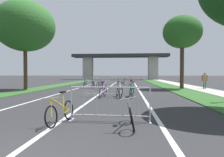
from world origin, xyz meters
TOP-DOWN VIEW (x-y plane):
  - grass_verge_left at (-6.47, 23.04)m, footprint 2.18×56.31m
  - grass_verge_right at (6.47, 23.04)m, footprint 2.18×56.31m
  - sidewalk_path_right at (8.56, 23.04)m, footprint 2.01×56.31m
  - lane_stripe_center at (0.00, 16.29)m, footprint 0.14×32.58m
  - lane_stripe_right_lane at (2.96, 16.29)m, footprint 0.14×32.58m
  - lane_stripe_left_lane at (-2.96, 16.29)m, footprint 0.14×32.58m
  - overpass_bridge at (0.00, 46.54)m, footprint 23.35×3.93m
  - tree_left_cypress_far at (-6.92, 14.21)m, footprint 5.14×5.14m
  - tree_right_oak_near at (7.05, 16.67)m, footprint 3.58×3.58m
  - crowd_barrier_nearest at (1.48, 3.43)m, footprint 2.46×0.52m
  - crowd_barrier_second at (0.51, 9.95)m, footprint 2.45×0.48m
  - crowd_barrier_third at (-1.21, 16.47)m, footprint 2.46×0.54m
  - crowd_barrier_fourth at (0.87, 22.99)m, footprint 2.47×0.59m
  - bicycle_black_0 at (-0.65, 15.95)m, footprint 0.61×1.73m
  - bicycle_green_1 at (2.46, 23.45)m, footprint 0.45×1.69m
  - bicycle_yellow_2 at (0.10, 3.07)m, footprint 0.55×1.62m
  - bicycle_orange_3 at (1.47, 23.49)m, footprint 0.45×1.63m
  - bicycle_red_4 at (2.40, 22.44)m, footprint 0.43×1.65m
  - bicycle_blue_5 at (-2.22, 16.90)m, footprint 0.47×1.71m
  - bicycle_teal_6 at (2.23, 9.60)m, footprint 0.43×1.65m
  - bicycle_white_7 at (1.50, 9.50)m, footprint 0.56×1.68m
  - bicycle_silver_8 at (2.10, 2.88)m, footprint 0.42×1.62m
  - bicycle_purple_9 at (0.51, 9.48)m, footprint 0.54×1.69m
  - bicycle_black_10 at (-1.45, 16.93)m, footprint 0.47×1.68m
  - bicycle_green_11 at (0.76, 23.42)m, footprint 0.66×1.66m
  - pedestrian_waiting at (8.96, 16.23)m, footprint 0.57×0.28m

SIDE VIEW (x-z plane):
  - lane_stripe_center at x=0.00m, z-range 0.00..0.01m
  - lane_stripe_right_lane at x=2.96m, z-range 0.00..0.01m
  - lane_stripe_left_lane at x=-2.96m, z-range 0.00..0.01m
  - grass_verge_left at x=-6.47m, z-range 0.00..0.05m
  - grass_verge_right at x=6.47m, z-range 0.00..0.05m
  - sidewalk_path_right at x=8.56m, z-range 0.00..0.08m
  - bicycle_orange_3 at x=1.47m, z-range -0.08..0.78m
  - bicycle_silver_8 at x=2.10m, z-range -0.09..0.79m
  - bicycle_yellow_2 at x=0.10m, z-range -0.11..0.81m
  - bicycle_green_1 at x=2.46m, z-range -0.11..0.84m
  - bicycle_green_11 at x=0.76m, z-range -0.09..0.81m
  - bicycle_blue_5 at x=-2.22m, z-range -0.10..0.82m
  - bicycle_black_10 at x=-1.45m, z-range -0.12..0.85m
  - bicycle_white_7 at x=1.50m, z-range -0.10..0.84m
  - bicycle_teal_6 at x=2.23m, z-range -0.11..0.87m
  - bicycle_black_0 at x=-0.65m, z-range -0.08..0.85m
  - bicycle_red_4 at x=2.40m, z-range -0.12..0.90m
  - bicycle_purple_9 at x=0.51m, z-range -0.11..0.89m
  - crowd_barrier_nearest at x=1.48m, z-range 0.00..1.05m
  - crowd_barrier_second at x=0.51m, z-range 0.00..1.05m
  - crowd_barrier_third at x=-1.21m, z-range 0.00..1.05m
  - crowd_barrier_fourth at x=0.87m, z-range 0.00..1.05m
  - pedestrian_waiting at x=8.96m, z-range 0.17..1.73m
  - overpass_bridge at x=0.00m, z-range 1.27..7.49m
  - tree_right_oak_near at x=7.05m, z-range 1.87..8.73m
  - tree_left_cypress_far at x=-6.92m, z-range 1.68..9.44m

